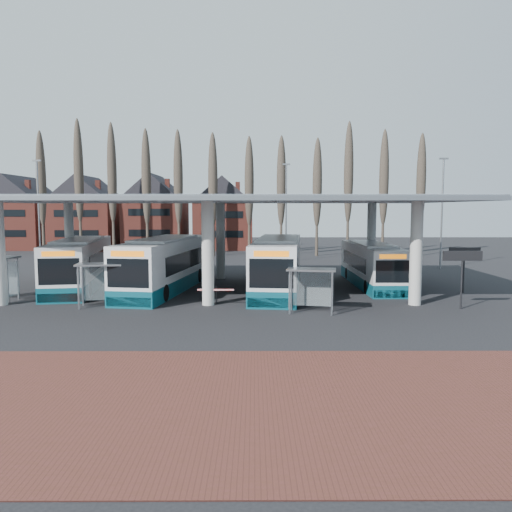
{
  "coord_description": "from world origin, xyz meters",
  "views": [
    {
      "loc": [
        2.66,
        -26.04,
        5.6
      ],
      "look_at": [
        2.79,
        7.0,
        2.42
      ],
      "focal_mm": 35.0,
      "sensor_mm": 36.0,
      "label": 1
    }
  ],
  "objects_px": {
    "shelter_1": "(102,275)",
    "shelter_2": "(311,280)",
    "bus_3": "(371,265)",
    "bus_0": "(80,264)",
    "bus_2": "(278,265)",
    "bus_1": "(166,265)"
  },
  "relations": [
    {
      "from": "bus_3",
      "to": "shelter_1",
      "type": "xyz_separation_m",
      "value": [
        -17.17,
        -7.84,
        0.35
      ]
    },
    {
      "from": "bus_0",
      "to": "bus_2",
      "type": "xyz_separation_m",
      "value": [
        13.95,
        -1.32,
        0.08
      ]
    },
    {
      "from": "shelter_2",
      "to": "bus_0",
      "type": "bearing_deg",
      "value": 160.85
    },
    {
      "from": "shelter_1",
      "to": "shelter_2",
      "type": "relative_size",
      "value": 1.02
    },
    {
      "from": "bus_2",
      "to": "bus_3",
      "type": "distance_m",
      "value": 7.21
    },
    {
      "from": "shelter_2",
      "to": "bus_3",
      "type": "bearing_deg",
      "value": 70.41
    },
    {
      "from": "bus_0",
      "to": "shelter_1",
      "type": "distance_m",
      "value": 7.84
    },
    {
      "from": "bus_1",
      "to": "bus_2",
      "type": "relative_size",
      "value": 1.0
    },
    {
      "from": "bus_1",
      "to": "bus_0",
      "type": "bearing_deg",
      "value": 178.29
    },
    {
      "from": "bus_2",
      "to": "shelter_2",
      "type": "bearing_deg",
      "value": -72.8
    },
    {
      "from": "bus_1",
      "to": "shelter_2",
      "type": "distance_m",
      "value": 11.77
    },
    {
      "from": "bus_1",
      "to": "bus_2",
      "type": "height_order",
      "value": "bus_2"
    },
    {
      "from": "bus_3",
      "to": "shelter_2",
      "type": "bearing_deg",
      "value": -119.76
    },
    {
      "from": "bus_0",
      "to": "shelter_1",
      "type": "bearing_deg",
      "value": -70.89
    },
    {
      "from": "shelter_1",
      "to": "shelter_2",
      "type": "height_order",
      "value": "shelter_1"
    },
    {
      "from": "bus_2",
      "to": "shelter_2",
      "type": "relative_size",
      "value": 4.83
    },
    {
      "from": "bus_0",
      "to": "shelter_2",
      "type": "bearing_deg",
      "value": -37.77
    },
    {
      "from": "bus_1",
      "to": "bus_2",
      "type": "bearing_deg",
      "value": 7.25
    },
    {
      "from": "bus_0",
      "to": "bus_2",
      "type": "distance_m",
      "value": 14.01
    },
    {
      "from": "bus_1",
      "to": "shelter_1",
      "type": "height_order",
      "value": "bus_1"
    },
    {
      "from": "bus_1",
      "to": "shelter_2",
      "type": "height_order",
      "value": "bus_1"
    },
    {
      "from": "bus_0",
      "to": "bus_1",
      "type": "xyz_separation_m",
      "value": [
        6.28,
        -1.14,
        0.07
      ]
    }
  ]
}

